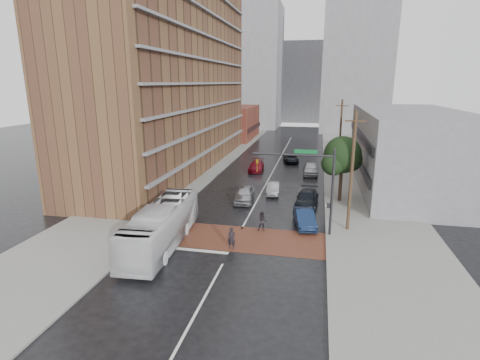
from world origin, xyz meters
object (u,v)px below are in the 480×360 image
at_px(car_travel_a, 244,194).
at_px(car_travel_b, 273,188).
at_px(pedestrian_a, 232,238).
at_px(car_parked_near, 305,218).
at_px(car_parked_far, 311,168).
at_px(pedestrian_b, 262,221).
at_px(suv_travel, 291,158).
at_px(transit_bus, 162,226).
at_px(car_travel_c, 256,166).
at_px(car_parked_mid, 307,199).

xyz_separation_m(car_travel_a, car_travel_b, (2.62, 3.32, -0.15)).
height_order(pedestrian_a, car_travel_b, pedestrian_a).
xyz_separation_m(car_parked_near, car_parked_far, (0.00, 19.27, 0.09)).
distance_m(pedestrian_b, car_travel_a, 8.22).
xyz_separation_m(pedestrian_a, car_parked_near, (5.14, 5.81, -0.11)).
height_order(pedestrian_a, car_parked_near, pedestrian_a).
xyz_separation_m(car_travel_b, suv_travel, (0.66, 17.65, 0.00)).
distance_m(transit_bus, pedestrian_b, 8.35).
xyz_separation_m(pedestrian_a, pedestrian_b, (1.72, 3.92, 0.01)).
xyz_separation_m(pedestrian_b, car_parked_far, (3.41, 21.16, -0.03)).
bearing_deg(car_travel_b, car_parked_near, -72.40).
distance_m(car_travel_c, car_parked_near, 21.22).
distance_m(suv_travel, car_parked_far, 8.11).
bearing_deg(car_parked_far, car_parked_mid, -91.89).
distance_m(pedestrian_a, pedestrian_b, 4.29).
xyz_separation_m(pedestrian_a, car_travel_a, (-1.35, 11.55, -0.05)).
distance_m(transit_bus, suv_travel, 33.81).
xyz_separation_m(car_travel_c, car_parked_far, (7.55, -0.56, 0.14)).
xyz_separation_m(car_travel_b, car_parked_mid, (3.87, -3.37, 0.10)).
height_order(transit_bus, car_travel_c, transit_bus).
relative_size(transit_bus, car_parked_mid, 2.24).
distance_m(car_parked_mid, car_parked_far, 13.58).
bearing_deg(transit_bus, car_travel_b, 62.93).
bearing_deg(pedestrian_a, transit_bus, -178.47).
xyz_separation_m(pedestrian_b, suv_travel, (0.20, 28.60, -0.21)).
bearing_deg(car_parked_far, car_travel_b, -112.66).
relative_size(pedestrian_a, car_travel_c, 0.36).
xyz_separation_m(car_travel_a, car_parked_near, (6.49, -5.74, -0.06)).
bearing_deg(pedestrian_a, car_parked_near, 44.93).
bearing_deg(car_parked_near, car_parked_mid, 79.41).
xyz_separation_m(pedestrian_a, car_travel_b, (1.27, 14.87, -0.20)).
distance_m(transit_bus, car_travel_c, 26.29).
xyz_separation_m(pedestrian_b, car_parked_mid, (3.41, 7.58, -0.11)).
height_order(pedestrian_b, car_parked_mid, pedestrian_b).
bearing_deg(car_parked_mid, suv_travel, 102.34).
xyz_separation_m(car_travel_c, car_parked_near, (7.55, -19.83, 0.05)).
height_order(car_travel_b, car_parked_near, car_parked_near).
bearing_deg(car_parked_near, suv_travel, 86.27).
bearing_deg(pedestrian_b, transit_bus, -154.20).
xyz_separation_m(transit_bus, car_parked_far, (10.47, 25.56, -0.78)).
relative_size(car_travel_a, car_travel_c, 0.99).
bearing_deg(transit_bus, car_parked_mid, 45.04).
height_order(pedestrian_a, car_parked_far, pedestrian_a).
relative_size(pedestrian_b, car_travel_b, 0.44).
distance_m(suv_travel, car_parked_near, 26.91).
relative_size(car_travel_b, car_parked_near, 0.88).
height_order(car_travel_c, car_parked_mid, car_parked_mid).
bearing_deg(car_travel_a, car_parked_near, -46.01).
bearing_deg(car_parked_mid, pedestrian_b, -110.61).
relative_size(pedestrian_b, car_travel_c, 0.36).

